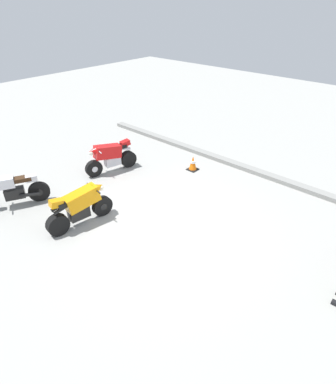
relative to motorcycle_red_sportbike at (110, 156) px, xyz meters
name	(u,v)px	position (x,y,z in m)	size (l,w,h in m)	color
ground_plane	(161,228)	(3.60, -1.28, -0.59)	(40.00, 40.00, 0.00)	#9E9E99
curb_edge	(247,168)	(3.60, 3.32, -0.52)	(14.00, 0.30, 0.15)	gray
motorcycle_red_sportbike	(110,156)	(0.00, 0.00, 0.00)	(0.80, 1.94, 1.14)	black
motorcycle_orange_sportbike	(80,206)	(1.81, -2.57, 0.00)	(0.70, 1.96, 1.14)	black
motorcycle_silver_cruiser	(12,191)	(-0.46, -3.36, -0.07)	(1.05, 1.93, 1.09)	black
traffic_cone	(193,163)	(2.12, 2.04, -0.33)	(0.36, 0.36, 0.53)	black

